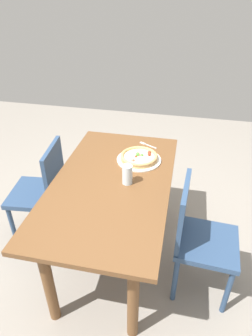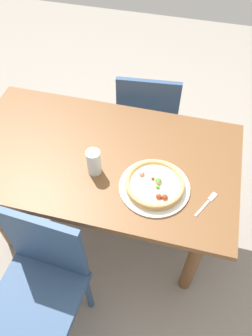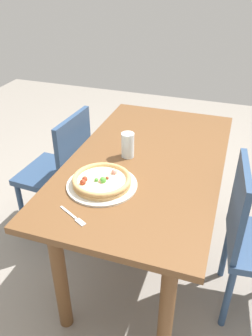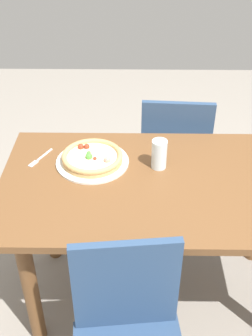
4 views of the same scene
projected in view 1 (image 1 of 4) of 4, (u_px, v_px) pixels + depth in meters
name	position (u px, v px, depth m)	size (l,w,h in m)	color
ground_plane	(114.00, 256.00, 2.41)	(6.00, 6.00, 0.00)	gray
dining_table	(112.00, 195.00, 2.06)	(1.41, 0.80, 0.75)	brown
chair_near	(198.00, 236.00, 1.94)	(0.42, 0.42, 0.88)	navy
chair_far	(43.00, 190.00, 2.36)	(0.44, 0.44, 0.88)	navy
plate	(139.00, 160.00, 2.23)	(0.33, 0.33, 0.01)	silver
pizza	(139.00, 157.00, 2.21)	(0.28, 0.28, 0.05)	tan
fork	(147.00, 145.00, 2.43)	(0.09, 0.15, 0.00)	silver
drinking_glass	(127.00, 174.00, 1.95)	(0.07, 0.07, 0.14)	silver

